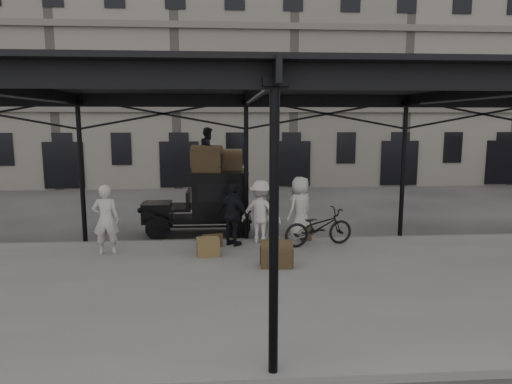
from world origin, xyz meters
TOP-DOWN VIEW (x-y plane):
  - ground at (0.00, 0.00)m, footprint 120.00×120.00m
  - platform at (0.00, -2.00)m, footprint 28.00×8.00m
  - canopy at (0.00, -1.72)m, footprint 22.50×9.00m
  - building_frontage at (0.00, 18.00)m, footprint 64.00×8.00m
  - taxi at (-1.16, 3.22)m, footprint 3.65×1.55m
  - porter_left at (-3.97, 0.56)m, footprint 0.74×0.51m
  - porter_midleft at (0.68, 1.80)m, footprint 0.81×0.64m
  - porter_centre at (1.68, 1.80)m, footprint 1.15×1.11m
  - porter_official at (-0.44, 1.20)m, footprint 1.13×1.07m
  - porter_right at (0.41, 1.47)m, footprint 1.41×1.08m
  - bicycle at (2.10, 1.02)m, footprint 2.27×1.22m
  - porter_roof at (-1.19, 3.12)m, footprint 0.61×0.75m
  - steamer_trunk_roof_near at (-1.24, 2.97)m, footprint 1.08×0.76m
  - steamer_trunk_roof_far at (-0.49, 3.42)m, footprint 0.85×0.55m
  - steamer_trunk_platform at (0.62, -0.88)m, footprint 0.84×0.55m
  - wicker_hamper at (-1.15, 0.19)m, footprint 0.66×0.53m
  - suitcase_upright at (1.87, 1.80)m, footprint 0.26×0.62m
  - suitcase_flat at (-1.06, 1.00)m, footprint 0.62×0.33m

SIDE VIEW (x-z plane):
  - ground at x=0.00m, z-range 0.00..0.00m
  - platform at x=0.00m, z-range 0.00..0.15m
  - suitcase_flat at x=-1.06m, z-range 0.15..0.55m
  - suitcase_upright at x=1.87m, z-range 0.15..0.60m
  - wicker_hamper at x=-1.15m, z-range 0.15..0.65m
  - steamer_trunk_platform at x=0.62m, z-range 0.15..0.74m
  - bicycle at x=2.10m, z-range 0.15..1.28m
  - porter_midleft at x=0.68m, z-range 0.15..1.78m
  - porter_official at x=-0.44m, z-range 0.15..2.03m
  - porter_right at x=0.41m, z-range 0.15..2.07m
  - porter_left at x=-3.97m, z-range 0.15..2.12m
  - porter_centre at x=1.68m, z-range 0.15..2.13m
  - taxi at x=-1.16m, z-range 0.11..2.29m
  - steamer_trunk_roof_far at x=-0.49m, z-range 2.18..2.78m
  - steamer_trunk_roof_near at x=-1.24m, z-range 2.18..2.91m
  - porter_roof at x=-1.19m, z-range 2.18..3.63m
  - canopy at x=0.00m, z-range 2.23..6.97m
  - building_frontage at x=0.00m, z-range 0.00..14.00m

